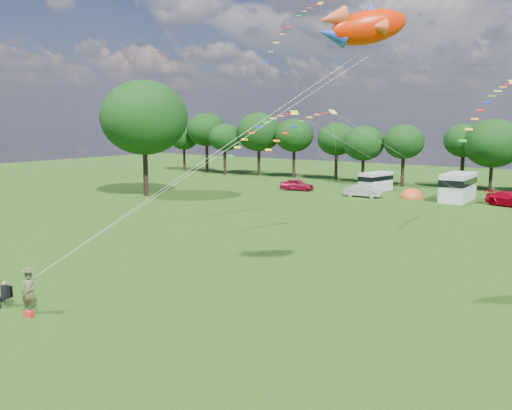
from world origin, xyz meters
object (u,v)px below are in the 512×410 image
Objects in this scene: car_a at (297,185)px; kite_flyer at (29,292)px; campervan_b at (376,181)px; tent_orange at (411,198)px; car_b at (363,191)px; camp_chair at (6,291)px; fish_kite at (362,27)px; campervan_c at (458,186)px; car_c at (511,199)px; big_tree at (144,118)px.

kite_flyer is at bearing -174.58° from car_a.
campervan_b is 1.69× the size of tent_orange.
car_b is 0.79× the size of campervan_b.
camp_chair is 20.61m from fish_kite.
car_b is 10.31m from campervan_c.
campervan_b is at bearing 97.59° from car_c.
big_tree is 6.65× the size of kite_flyer.
car_c reaches higher than tent_orange.
camp_chair is at bearing -174.38° from car_c.
campervan_b reaches higher than car_b.
campervan_b is at bearing 88.25° from camp_chair.
car_b reaches higher than camp_chair.
campervan_b is 4.11× the size of camp_chair.
tent_orange is (14.20, 1.75, -0.70)m from car_a.
kite_flyer reaches higher than car_b.
car_a reaches higher than camp_chair.
campervan_c is at bearing -94.28° from car_a.
kite_flyer is 1.62× the size of camp_chair.
car_a is at bearing 131.16° from campervan_b.
campervan_c reaches higher than kite_flyer.
kite_flyer is at bearing -90.34° from tent_orange.
car_b is (9.39, -0.84, -0.01)m from car_a.
car_b is 15.61m from car_c.
car_c reaches higher than car_b.
car_c is 2.52× the size of kite_flyer.
campervan_b is at bearing 1.42° from car_b.
campervan_b reaches higher than car_c.
car_b is at bearing 33.10° from big_tree.
campervan_b reaches higher than camp_chair.
big_tree is 10.77× the size of camp_chair.
fish_kite is at bearing 28.85° from camp_chair.
car_b is at bearing -151.73° from tent_orange.
fish_kite reaches higher than big_tree.
kite_flyer is at bearing 171.59° from campervan_c.
camp_chair is (-12.81, -47.61, -0.02)m from car_c.
camp_chair is at bearing -92.56° from tent_orange.
big_tree is at bearing 116.51° from campervan_c.
tent_orange is (5.86, -3.34, -1.24)m from campervan_b.
big_tree is at bearing 130.00° from car_a.
fish_kite reaches higher than tent_orange.
campervan_c is at bearing 28.78° from big_tree.
campervan_b is (20.01, 19.65, -7.76)m from big_tree.
fish_kite is at bearing -73.39° from tent_orange.
big_tree is 3.09× the size of car_a.
big_tree reaches higher than kite_flyer.
campervan_c is (30.81, 16.92, -7.39)m from big_tree.
camp_chair is (23.71, -31.80, -8.28)m from big_tree.
tent_orange is at bearing 81.57° from camp_chair.
fish_kite is at bearing -147.71° from campervan_b.
car_a is at bearing 51.30° from big_tree.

